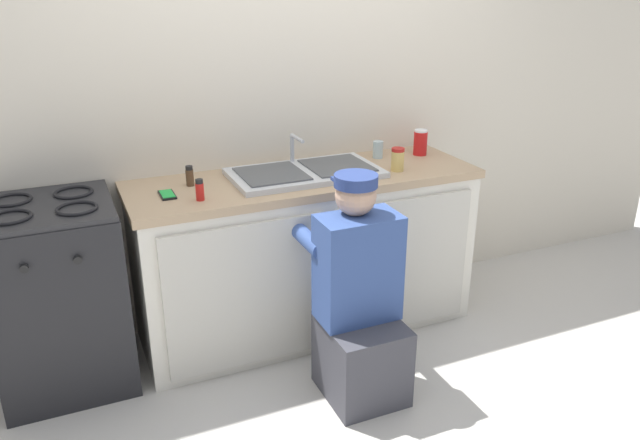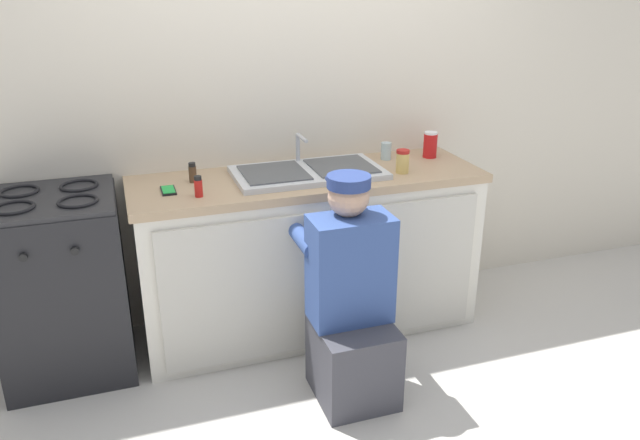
% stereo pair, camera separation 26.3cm
% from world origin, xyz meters
% --- Properties ---
extents(ground_plane, '(12.00, 12.00, 0.00)m').
position_xyz_m(ground_plane, '(0.00, 0.00, 0.00)').
color(ground_plane, beige).
extents(back_wall, '(6.00, 0.10, 2.50)m').
position_xyz_m(back_wall, '(0.00, 0.65, 1.25)').
color(back_wall, beige).
rests_on(back_wall, ground_plane).
extents(counter_cabinet, '(1.87, 0.62, 0.88)m').
position_xyz_m(counter_cabinet, '(0.00, 0.29, 0.44)').
color(counter_cabinet, silver).
rests_on(counter_cabinet, ground_plane).
extents(countertop, '(1.91, 0.62, 0.04)m').
position_xyz_m(countertop, '(0.00, 0.30, 0.90)').
color(countertop, tan).
rests_on(countertop, counter_cabinet).
extents(sink_double_basin, '(0.80, 0.44, 0.19)m').
position_xyz_m(sink_double_basin, '(0.00, 0.30, 0.94)').
color(sink_double_basin, silver).
rests_on(sink_double_basin, countertop).
extents(stove_range, '(0.61, 0.62, 0.96)m').
position_xyz_m(stove_range, '(-1.30, 0.30, 0.48)').
color(stove_range, black).
rests_on(stove_range, ground_plane).
extents(plumber_person, '(0.42, 0.61, 1.10)m').
position_xyz_m(plumber_person, '(0.00, -0.36, 0.46)').
color(plumber_person, '#3F3F47').
rests_on(plumber_person, ground_plane).
extents(water_glass, '(0.06, 0.06, 0.10)m').
position_xyz_m(water_glass, '(0.52, 0.45, 0.97)').
color(water_glass, '#ADC6CC').
rests_on(water_glass, countertop).
extents(spice_bottle_red, '(0.04, 0.04, 0.10)m').
position_xyz_m(spice_bottle_red, '(-0.61, 0.14, 0.97)').
color(spice_bottle_red, red).
rests_on(spice_bottle_red, countertop).
extents(condiment_jar, '(0.07, 0.07, 0.13)m').
position_xyz_m(condiment_jar, '(0.50, 0.18, 0.99)').
color(condiment_jar, '#DBB760').
rests_on(condiment_jar, countertop).
extents(cell_phone, '(0.07, 0.14, 0.01)m').
position_xyz_m(cell_phone, '(-0.74, 0.27, 0.93)').
color(cell_phone, black).
rests_on(cell_phone, countertop).
extents(spice_bottle_pepper, '(0.04, 0.04, 0.10)m').
position_xyz_m(spice_bottle_pepper, '(-0.60, 0.38, 0.97)').
color(spice_bottle_pepper, '#513823').
rests_on(spice_bottle_pepper, countertop).
extents(soda_cup_red, '(0.08, 0.08, 0.15)m').
position_xyz_m(soda_cup_red, '(0.79, 0.41, 1.00)').
color(soda_cup_red, red).
rests_on(soda_cup_red, countertop).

